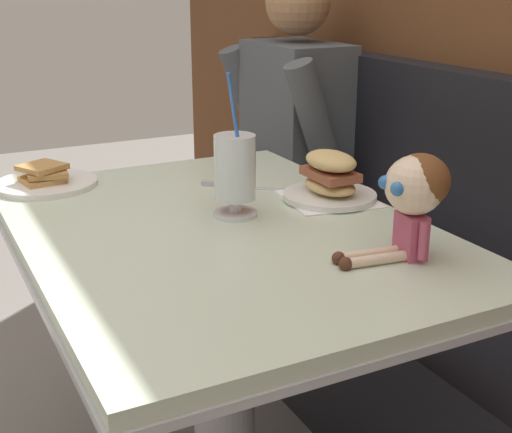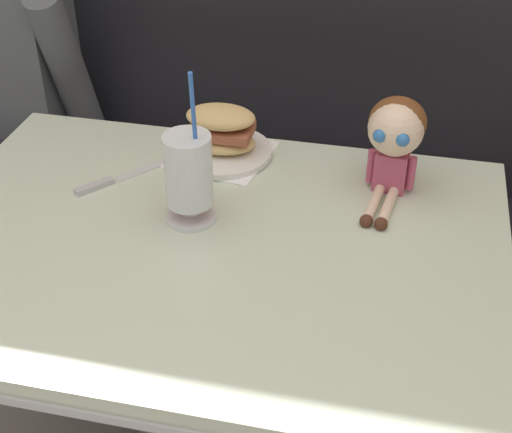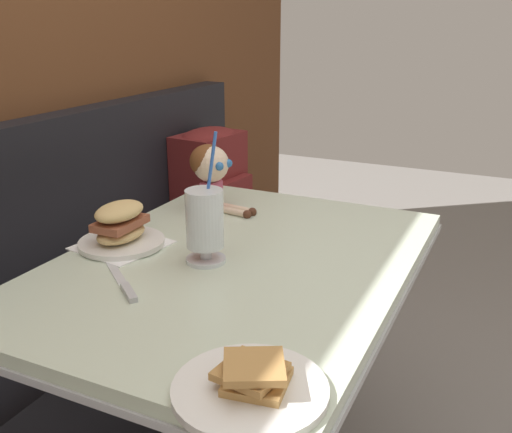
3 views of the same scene
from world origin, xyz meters
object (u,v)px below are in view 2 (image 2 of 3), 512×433
at_px(milkshake_glass, 189,174).
at_px(seated_doll, 395,133).
at_px(sandwich_plate, 221,137).
at_px(butter_knife, 109,181).

relative_size(milkshake_glass, seated_doll, 1.40).
height_order(sandwich_plate, butter_knife, sandwich_plate).
relative_size(sandwich_plate, butter_knife, 1.18).
bearing_deg(butter_knife, seated_doll, 10.35).
relative_size(butter_knife, seated_doll, 0.87).
bearing_deg(butter_knife, milkshake_glass, -23.05).
height_order(milkshake_glass, seated_doll, milkshake_glass).
xyz_separation_m(milkshake_glass, butter_knife, (-0.20, 0.09, -0.10)).
bearing_deg(sandwich_plate, milkshake_glass, -88.86).
distance_m(butter_knife, seated_doll, 0.59).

